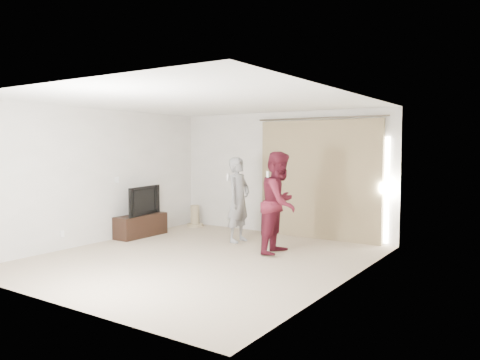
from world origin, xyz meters
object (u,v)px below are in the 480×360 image
(person_man, at_px, (238,200))
(tv, at_px, (140,200))
(tv_console, at_px, (141,226))
(person_woman, at_px, (280,203))

(person_man, bearing_deg, tv, -161.24)
(person_man, bearing_deg, tv_console, -161.24)
(tv_console, xyz_separation_m, person_woman, (3.15, 0.25, 0.66))
(tv, distance_m, person_woman, 3.16)
(tv, distance_m, person_man, 2.11)
(tv_console, height_order, person_woman, person_woman)
(tv, bearing_deg, tv_console, -0.00)
(person_woman, bearing_deg, tv_console, -175.42)
(person_man, height_order, person_woman, person_woman)
(person_man, distance_m, person_woman, 1.23)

